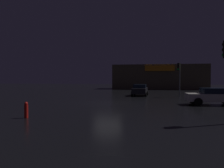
{
  "coord_description": "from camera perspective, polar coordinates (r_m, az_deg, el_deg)",
  "views": [
    {
      "loc": [
        3.95,
        -19.59,
        2.31
      ],
      "look_at": [
        -0.37,
        4.24,
        1.64
      ],
      "focal_mm": 34.7,
      "sensor_mm": 36.0,
      "label": 1
    }
  ],
  "objects": [
    {
      "name": "ground_plane",
      "position": [
        20.12,
        -1.13,
        -5.0
      ],
      "size": [
        120.0,
        120.0,
        0.0
      ],
      "primitive_type": "plane",
      "color": "black"
    },
    {
      "name": "fire_hydrant",
      "position": [
        13.5,
        -21.68,
        -6.39
      ],
      "size": [
        0.22,
        0.22,
        0.93
      ],
      "color": "red",
      "rests_on": "ground"
    },
    {
      "name": "car_far",
      "position": [
        28.52,
        7.39,
        -1.52
      ],
      "size": [
        2.1,
        3.96,
        1.49
      ],
      "color": "black",
      "rests_on": "ground"
    },
    {
      "name": "car_near",
      "position": [
        20.38,
        25.01,
        -2.88
      ],
      "size": [
        4.34,
        2.2,
        1.46
      ],
      "color": "silver",
      "rests_on": "ground"
    },
    {
      "name": "store_building",
      "position": [
        47.04,
        12.27,
        1.84
      ],
      "size": [
        19.13,
        6.51,
        5.07
      ],
      "color": "brown",
      "rests_on": "ground"
    },
    {
      "name": "traffic_signal_opposite",
      "position": [
        27.47,
        17.26,
        3.02
      ],
      "size": [
        0.42,
        0.42,
        4.12
      ],
      "color": "#595B60",
      "rests_on": "ground"
    }
  ]
}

